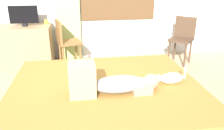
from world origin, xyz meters
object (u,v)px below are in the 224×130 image
at_px(cup, 46,22).
at_px(cat, 170,78).
at_px(bed, 106,101).
at_px(person_lying, 110,82).
at_px(desk, 27,46).
at_px(tv_monitor, 24,16).
at_px(chair_by_desk, 65,40).
at_px(chair_spare, 183,36).

bearing_deg(cup, cat, -53.14).
distance_m(bed, cup, 2.25).
bearing_deg(person_lying, desk, 121.26).
height_order(desk, tv_monitor, tv_monitor).
relative_size(bed, cup, 28.10).
height_order(tv_monitor, chair_by_desk, tv_monitor).
distance_m(cat, tv_monitor, 2.76).
bearing_deg(desk, cat, -45.09).
relative_size(tv_monitor, chair_by_desk, 0.56).
height_order(bed, cat, cat).
height_order(bed, chair_spare, chair_spare).
bearing_deg(tv_monitor, cup, 23.11).
relative_size(bed, desk, 2.40).
height_order(cat, tv_monitor, tv_monitor).
xyz_separation_m(person_lying, cat, (0.69, 0.11, -0.05)).
bearing_deg(person_lying, chair_spare, 48.65).
bearing_deg(tv_monitor, chair_spare, -4.42).
bearing_deg(chair_spare, desk, 175.62).
relative_size(cat, chair_by_desk, 0.42).
bearing_deg(chair_by_desk, tv_monitor, 166.45).
height_order(cat, cup, cup).
relative_size(cat, tv_monitor, 0.75).
bearing_deg(bed, person_lying, -82.51).
xyz_separation_m(person_lying, chair_by_desk, (-0.54, 1.89, -0.03)).
xyz_separation_m(cup, chair_by_desk, (0.33, -0.31, -0.27)).
relative_size(desk, chair_by_desk, 1.05).
height_order(bed, chair_by_desk, chair_by_desk).
distance_m(cup, chair_by_desk, 0.53).
bearing_deg(bed, chair_spare, 45.12).
distance_m(cup, chair_spare, 2.53).
xyz_separation_m(tv_monitor, chair_spare, (2.83, -0.22, -0.41)).
bearing_deg(bed, desk, 123.23).
xyz_separation_m(desk, cup, (0.37, 0.15, 0.41)).
relative_size(cat, cup, 4.65).
xyz_separation_m(cup, chair_spare, (2.49, -0.37, -0.27)).
distance_m(person_lying, chair_by_desk, 1.96).
xyz_separation_m(person_lying, desk, (-1.24, 2.05, -0.17)).
height_order(person_lying, chair_spare, chair_spare).
relative_size(tv_monitor, chair_spare, 0.56).
bearing_deg(bed, tv_monitor, 122.70).
height_order(desk, cup, cup).
distance_m(desk, cup, 0.57).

